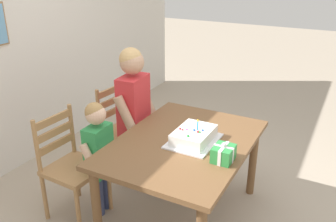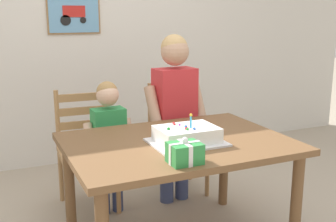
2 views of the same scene
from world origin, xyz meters
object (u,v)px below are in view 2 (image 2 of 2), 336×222
(birthday_cake, at_px, (187,136))
(chair_right, at_px, (176,137))
(dining_table, at_px, (178,154))
(child_older, at_px, (175,102))
(gift_box_red_large, at_px, (185,153))
(child_younger, at_px, (109,135))
(chair_left, at_px, (86,149))

(birthday_cake, xyz_separation_m, chair_right, (0.37, 0.92, -0.31))
(dining_table, height_order, child_older, child_older)
(gift_box_red_large, height_order, child_younger, child_younger)
(gift_box_red_large, relative_size, chair_left, 0.19)
(dining_table, xyz_separation_m, child_older, (0.28, 0.64, 0.18))
(child_older, height_order, child_younger, child_older)
(chair_left, bearing_deg, dining_table, -65.51)
(birthday_cake, xyz_separation_m, chair_left, (-0.41, 0.92, -0.31))
(birthday_cake, distance_m, child_younger, 0.79)
(chair_left, relative_size, child_older, 0.68)
(chair_right, height_order, child_younger, child_younger)
(dining_table, xyz_separation_m, chair_right, (0.39, 0.85, -0.17))
(chair_left, xyz_separation_m, child_younger, (0.13, -0.20, 0.15))
(birthday_cake, bearing_deg, child_younger, 111.45)
(child_younger, bearing_deg, birthday_cake, -68.55)
(birthday_cake, relative_size, gift_box_red_large, 2.51)
(gift_box_red_large, xyz_separation_m, chair_left, (-0.25, 1.22, -0.32))
(chair_left, relative_size, child_younger, 0.90)
(gift_box_red_large, bearing_deg, chair_left, 101.46)
(dining_table, xyz_separation_m, birthday_cake, (0.03, -0.07, 0.14))
(gift_box_red_large, bearing_deg, chair_right, 66.58)
(chair_right, bearing_deg, child_older, -118.78)
(chair_right, distance_m, child_older, 0.42)
(birthday_cake, relative_size, chair_right, 0.48)
(chair_right, bearing_deg, dining_table, -114.83)
(dining_table, relative_size, birthday_cake, 3.12)
(dining_table, bearing_deg, child_older, 66.46)
(chair_left, bearing_deg, gift_box_red_large, -78.54)
(dining_table, xyz_separation_m, gift_box_red_large, (-0.14, -0.38, 0.15))
(dining_table, relative_size, child_younger, 1.35)
(birthday_cake, height_order, chair_left, same)
(dining_table, relative_size, chair_right, 1.49)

